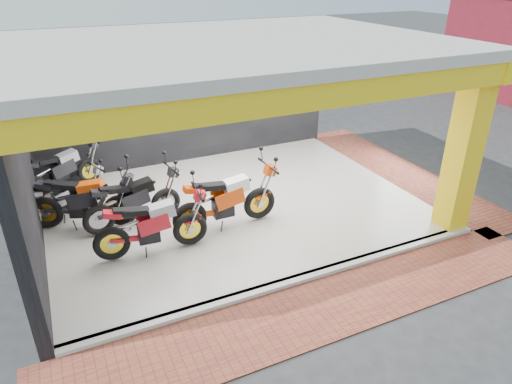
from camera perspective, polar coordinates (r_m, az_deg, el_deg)
ground at (r=8.91m, az=2.20°, el=-7.48°), size 80.00×80.00×0.00m
showroom_floor at (r=10.44m, az=-2.79°, el=-1.70°), size 8.00×6.00×0.10m
showroom_ceiling at (r=9.32m, az=-3.28°, el=17.94°), size 8.40×6.40×0.20m
back_wall at (r=12.57m, az=-8.50°, el=11.30°), size 8.20×0.20×3.50m
left_wall at (r=9.16m, az=-27.48°, el=2.76°), size 0.20×6.20×3.50m
corner_column at (r=9.78m, az=24.58°, el=4.76°), size 0.50×0.50×3.50m
header_beam_front at (r=6.74m, az=6.65°, el=11.92°), size 8.40×0.30×0.40m
header_beam_right at (r=11.45m, az=16.53°, el=17.03°), size 0.30×6.40×0.40m
floor_kerb at (r=8.16m, az=5.53°, el=-10.78°), size 8.00×0.20×0.10m
paver_front at (r=7.67m, az=8.52°, el=-14.12°), size 9.00×1.40×0.03m
paver_right at (r=12.86m, az=17.39°, el=2.51°), size 1.40×7.00×0.03m
moto_hero at (r=9.46m, az=0.43°, el=0.44°), size 2.38×0.90×1.45m
moto_row_a at (r=8.67m, az=-8.37°, el=-2.77°), size 2.29×0.99×1.36m
moto_row_b at (r=9.76m, az=-11.37°, el=0.35°), size 2.25×1.06×1.33m
moto_row_c at (r=9.62m, az=-16.83°, el=-0.45°), size 2.46×1.63×1.41m
moto_row_d at (r=10.52m, az=-19.84°, el=0.78°), size 2.07×1.34×1.18m
moto_row_e at (r=11.84m, az=-20.33°, el=3.93°), size 2.32×1.61×1.33m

